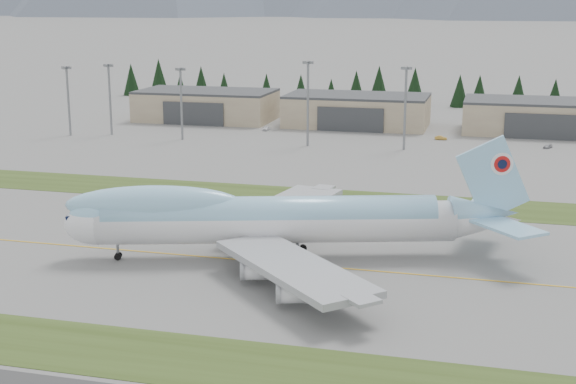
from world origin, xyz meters
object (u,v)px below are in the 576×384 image
(hangar_left, at_px, (206,105))
(service_vehicle_b, at_px, (441,140))
(boeing_747_freighter, at_px, (272,219))
(hangar_center, at_px, (357,110))
(service_vehicle_a, at_px, (266,130))
(hangar_right, at_px, (539,117))
(service_vehicle_c, at_px, (548,148))

(hangar_left, bearing_deg, service_vehicle_b, -14.12)
(boeing_747_freighter, height_order, hangar_center, boeing_747_freighter)
(hangar_left, relative_size, service_vehicle_a, 12.34)
(hangar_right, relative_size, service_vehicle_c, 12.18)
(service_vehicle_a, distance_m, service_vehicle_b, 57.74)
(hangar_center, xyz_separation_m, service_vehicle_a, (-27.48, -17.32, -5.39))
(hangar_right, bearing_deg, service_vehicle_c, -86.95)
(hangar_center, height_order, service_vehicle_b, hangar_center)
(hangar_right, relative_size, service_vehicle_a, 12.34)
(boeing_747_freighter, bearing_deg, service_vehicle_b, 64.78)
(hangar_center, height_order, hangar_right, same)
(service_vehicle_a, bearing_deg, hangar_right, 16.14)
(boeing_747_freighter, distance_m, hangar_center, 147.82)
(service_vehicle_c, bearing_deg, hangar_center, -177.37)
(service_vehicle_b, bearing_deg, service_vehicle_c, -100.30)
(hangar_left, height_order, service_vehicle_a, hangar_left)
(service_vehicle_b, relative_size, service_vehicle_c, 0.95)
(service_vehicle_a, height_order, service_vehicle_c, service_vehicle_a)
(hangar_center, distance_m, service_vehicle_a, 32.93)
(hangar_left, relative_size, hangar_right, 1.00)
(hangar_right, distance_m, service_vehicle_b, 37.16)
(hangar_left, distance_m, hangar_right, 115.00)
(service_vehicle_b, distance_m, service_vehicle_c, 32.12)
(hangar_center, bearing_deg, boeing_747_freighter, -85.72)
(service_vehicle_a, xyz_separation_m, service_vehicle_b, (57.59, -4.10, 0.00))
(boeing_747_freighter, distance_m, hangar_right, 155.33)
(hangar_center, bearing_deg, service_vehicle_c, -24.65)
(boeing_747_freighter, bearing_deg, service_vehicle_a, 89.88)
(boeing_747_freighter, xyz_separation_m, hangar_left, (-66.03, 147.40, -1.43))
(boeing_747_freighter, xyz_separation_m, service_vehicle_b, (19.08, 125.99, -6.82))
(boeing_747_freighter, distance_m, service_vehicle_a, 135.84)
(boeing_747_freighter, height_order, hangar_left, boeing_747_freighter)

